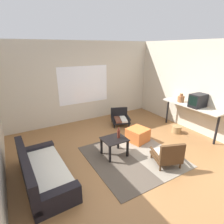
# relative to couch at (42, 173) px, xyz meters

# --- Properties ---
(ground_plane) EXTENTS (7.80, 7.80, 0.00)m
(ground_plane) POSITION_rel_couch_xyz_m (1.97, -0.40, -0.21)
(ground_plane) COLOR olive
(far_wall_with_window) EXTENTS (5.60, 0.13, 2.70)m
(far_wall_with_window) POSITION_rel_couch_xyz_m (1.97, 2.66, 1.14)
(far_wall_with_window) COLOR beige
(far_wall_with_window) RESTS_ON ground
(side_wall_right) EXTENTS (0.12, 6.60, 2.70)m
(side_wall_right) POSITION_rel_couch_xyz_m (4.63, -0.10, 1.14)
(side_wall_right) COLOR beige
(side_wall_right) RESTS_ON ground
(area_rug) EXTENTS (2.01, 2.10, 0.01)m
(area_rug) POSITION_rel_couch_xyz_m (2.03, -0.19, -0.20)
(area_rug) COLOR #4C4238
(area_rug) RESTS_ON ground
(couch) EXTENTS (0.84, 1.83, 0.67)m
(couch) POSITION_rel_couch_xyz_m (0.00, 0.00, 0.00)
(couch) COLOR black
(couch) RESTS_ON ground
(coffee_table) EXTENTS (0.56, 0.50, 0.45)m
(coffee_table) POSITION_rel_couch_xyz_m (1.69, 0.09, 0.14)
(coffee_table) COLOR black
(coffee_table) RESTS_ON ground
(armchair_by_window) EXTENTS (0.75, 0.76, 0.52)m
(armchair_by_window) POSITION_rel_couch_xyz_m (2.85, 1.65, 0.02)
(armchair_by_window) COLOR black
(armchair_by_window) RESTS_ON ground
(armchair_striped_foreground) EXTENTS (0.70, 0.72, 0.61)m
(armchair_striped_foreground) POSITION_rel_couch_xyz_m (2.49, -0.85, 0.06)
(armchair_striped_foreground) COLOR #472D19
(armchair_striped_foreground) RESTS_ON ground
(ottoman_orange) EXTENTS (0.61, 0.61, 0.38)m
(ottoman_orange) POSITION_rel_couch_xyz_m (2.61, 0.37, -0.02)
(ottoman_orange) COLOR #D1662D
(ottoman_orange) RESTS_ON ground
(console_shelf) EXTENTS (0.42, 1.86, 0.87)m
(console_shelf) POSITION_rel_couch_xyz_m (4.32, 0.06, 0.58)
(console_shelf) COLOR beige
(console_shelf) RESTS_ON ground
(crt_television) EXTENTS (0.45, 0.32, 0.38)m
(crt_television) POSITION_rel_couch_xyz_m (4.31, -0.14, 0.86)
(crt_television) COLOR black
(crt_television) RESTS_ON console_shelf
(clay_vase) EXTENTS (0.20, 0.20, 0.27)m
(clay_vase) POSITION_rel_couch_xyz_m (4.32, 0.45, 0.77)
(clay_vase) COLOR #935B38
(clay_vase) RESTS_ON console_shelf
(glass_bottle) EXTENTS (0.07, 0.07, 0.26)m
(glass_bottle) POSITION_rel_couch_xyz_m (1.80, 0.09, 0.35)
(glass_bottle) COLOR #5B2319
(glass_bottle) RESTS_ON coffee_table
(wicker_basket) EXTENTS (0.28, 0.28, 0.22)m
(wicker_basket) POSITION_rel_couch_xyz_m (3.99, 0.20, -0.10)
(wicker_basket) COLOR #9E7A4C
(wicker_basket) RESTS_ON ground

